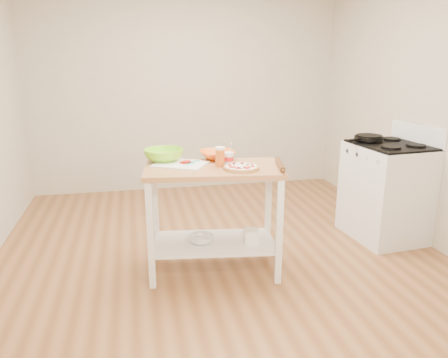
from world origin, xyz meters
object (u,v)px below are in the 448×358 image
Objects in this scene: spatula at (193,162)px; shelf_bin at (251,236)px; orange_bowl at (217,155)px; shelf_glass_bowl at (201,239)px; prep_island at (214,198)px; yogurt_tub at (228,158)px; skillet at (368,138)px; gas_stove at (387,191)px; beer_pint at (220,157)px; knife at (169,159)px; green_bowl at (164,155)px; cutting_board at (180,164)px; pizza at (241,167)px; rolling_pin at (280,165)px.

shelf_bin is (0.44, -0.20, -0.60)m from spatula.
orange_bowl reaches higher than shelf_glass_bowl.
yogurt_tub reaches higher than prep_island.
gas_stove is at bearing -68.25° from skillet.
gas_stove reaches higher than skillet.
spatula is at bearing 150.27° from beer_pint.
beer_pint is at bearing -42.18° from knife.
green_bowl is (-0.22, 0.15, 0.03)m from spatula.
cutting_board is 0.36m from orange_bowl.
shelf_bin is (0.24, -0.08, -0.66)m from beer_pint.
spatula is at bearing 140.81° from prep_island.
shelf_bin is (0.30, -0.08, -0.33)m from prep_island.
spatula reaches higher than prep_island.
beer_pint is at bearing 137.36° from pizza.
prep_island is at bearing -160.02° from yogurt_tub.
skillet is 1.95m from shelf_glass_bowl.
shelf_bin is at bearing -168.75° from gas_stove.
prep_island is 8.93× the size of spatula.
cutting_board is 1.53× the size of green_bowl.
beer_pint reaches higher than spatula.
shelf_glass_bowl is (-1.75, -0.53, -0.68)m from skillet.
skillet is at bearing 9.91° from orange_bowl.
knife is at bearing 10.01° from green_bowl.
pizza is 0.40m from orange_bowl.
yogurt_tub reaches higher than skillet.
pizza is (-1.59, -0.49, 0.44)m from gas_stove.
gas_stove is 1.75m from yogurt_tub.
yogurt_tub is (0.13, 0.05, 0.31)m from prep_island.
prep_island is at bearing -47.06° from knife.
green_bowl is (-0.05, -0.01, 0.03)m from knife.
cutting_board is 4.42× the size of shelf_bin.
skillet is 2.39× the size of yogurt_tub.
skillet is 1.58× the size of knife.
spatula is (-0.34, 0.24, -0.00)m from pizza.
yogurt_tub is at bearing -77.12° from orange_bowl.
gas_stove is at bearing 11.64° from prep_island.
pizza is at bearing -179.68° from rolling_pin.
orange_bowl reaches higher than shelf_bin.
prep_island is at bearing -70.19° from spatula.
beer_pint is 0.48m from rolling_pin.
yogurt_tub is (-0.06, 0.17, 0.03)m from pizza.
shelf_glass_bowl is (-0.11, -0.00, -0.35)m from prep_island.
prep_island is 0.59m from rolling_pin.
shelf_bin is (-0.21, 0.05, -0.60)m from rolling_pin.
yogurt_tub is at bearing 143.79° from shelf_bin.
skillet is 1.22× the size of rolling_pin.
knife is at bearing 176.99° from gas_stove.
spatula is at bearing -48.82° from knife.
prep_island is 1.03× the size of gas_stove.
orange_bowl is (-1.71, -0.11, 0.46)m from gas_stove.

